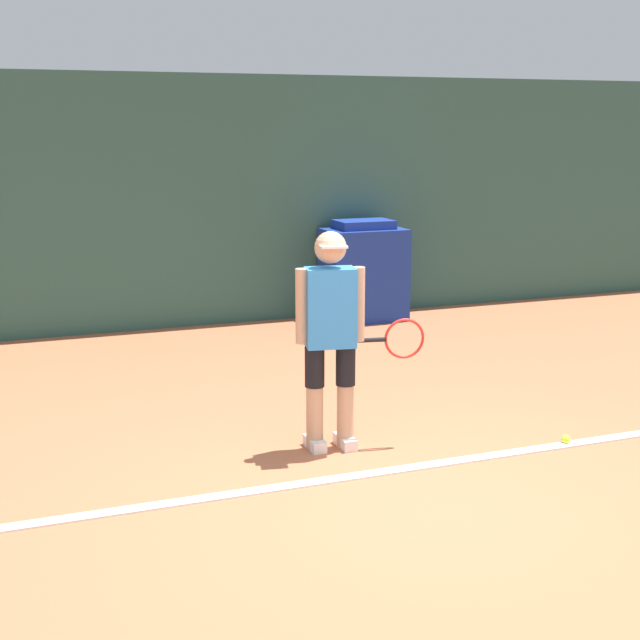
# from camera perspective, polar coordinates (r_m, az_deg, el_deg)

# --- Properties ---
(ground_plane) EXTENTS (24.00, 24.00, 0.00)m
(ground_plane) POSITION_cam_1_polar(r_m,az_deg,el_deg) (5.52, 6.51, -11.73)
(ground_plane) COLOR #B76642
(back_wall) EXTENTS (24.00, 0.10, 2.79)m
(back_wall) POSITION_cam_1_polar(r_m,az_deg,el_deg) (10.10, -7.27, 7.49)
(back_wall) COLOR #2D564C
(back_wall) RESTS_ON ground_plane
(court_baseline) EXTENTS (21.60, 0.10, 0.01)m
(court_baseline) POSITION_cam_1_polar(r_m,az_deg,el_deg) (5.98, 4.07, -9.68)
(court_baseline) COLOR white
(court_baseline) RESTS_ON ground_plane
(tennis_player) EXTENTS (0.91, 0.31, 1.55)m
(tennis_player) POSITION_cam_1_polar(r_m,az_deg,el_deg) (6.15, 0.76, -0.72)
(tennis_player) COLOR tan
(tennis_player) RESTS_ON ground_plane
(tennis_ball) EXTENTS (0.07, 0.07, 0.07)m
(tennis_ball) POSITION_cam_1_polar(r_m,az_deg,el_deg) (6.70, 15.46, -7.37)
(tennis_ball) COLOR #D1E533
(tennis_ball) RESTS_ON ground_plane
(covered_chair) EXTENTS (0.93, 0.61, 1.17)m
(covered_chair) POSITION_cam_1_polar(r_m,az_deg,el_deg) (10.38, 2.80, 3.06)
(covered_chair) COLOR navy
(covered_chair) RESTS_ON ground_plane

